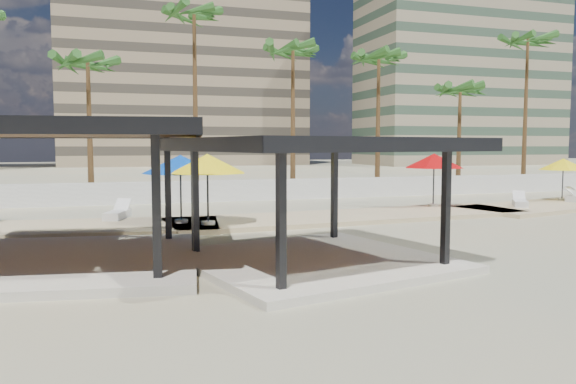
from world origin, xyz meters
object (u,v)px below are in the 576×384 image
object	(u,v)px
pavilion_central	(314,190)
lounger_a	(118,214)
pavilion_west	(58,181)
lounger_b	(520,203)
umbrella_c	(434,161)

from	to	relation	value
pavilion_central	lounger_a	distance (m)	11.25
pavilion_west	lounger_b	size ratio (longest dim) A/B	4.49
lounger_a	lounger_b	size ratio (longest dim) A/B	1.09
umbrella_c	pavilion_central	bearing A→B (deg)	-134.98
pavilion_central	umbrella_c	size ratio (longest dim) A/B	2.54
umbrella_c	lounger_b	bearing A→B (deg)	-17.24
lounger_b	pavilion_west	bearing A→B (deg)	143.42
pavilion_west	lounger_b	distance (m)	21.66
pavilion_west	umbrella_c	size ratio (longest dim) A/B	2.70
umbrella_c	lounger_b	world-z (taller)	umbrella_c
pavilion_west	lounger_a	xyz separation A→B (m)	(1.58, 8.14, -1.88)
pavilion_west	umbrella_c	bearing A→B (deg)	34.81
pavilion_west	lounger_a	bearing A→B (deg)	87.48
lounger_b	lounger_a	bearing A→B (deg)	120.99
umbrella_c	lounger_a	distance (m)	14.94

